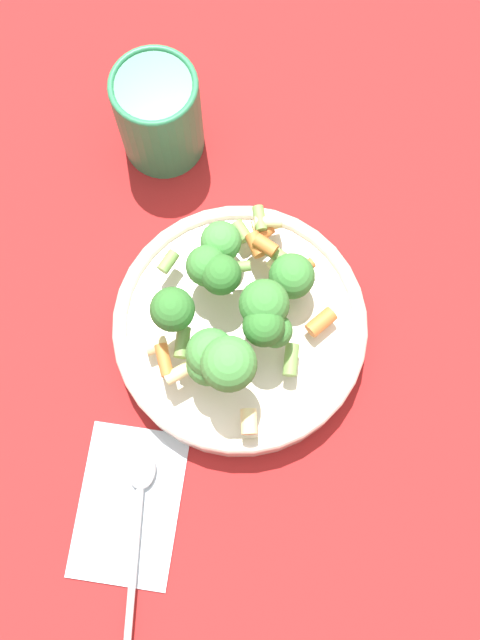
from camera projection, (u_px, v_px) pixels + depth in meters
ground_plane at (240, 334)px, 0.74m from camera, size 3.00×3.00×0.00m
bowl at (240, 328)px, 0.71m from camera, size 0.24×0.24×0.04m
pasta_salad at (234, 312)px, 0.65m from camera, size 0.19×0.17×0.09m
cup at (159, 114)px, 0.73m from camera, size 0.08×0.08×0.11m
napkin at (129, 505)px, 0.69m from camera, size 0.17×0.15×0.01m
spoon at (138, 508)px, 0.68m from camera, size 0.15×0.11×0.01m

